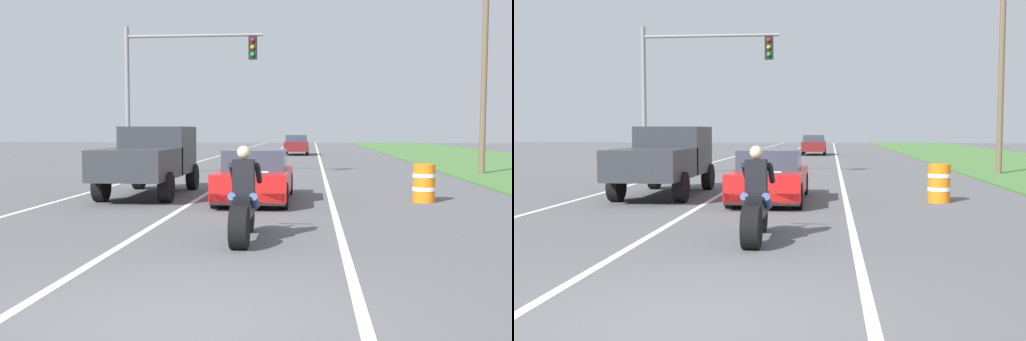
{
  "view_description": "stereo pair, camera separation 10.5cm",
  "coord_description": "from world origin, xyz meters",
  "views": [
    {
      "loc": [
        1.27,
        -5.37,
        1.88
      ],
      "look_at": [
        0.07,
        7.18,
        1.0
      ],
      "focal_mm": 40.8,
      "sensor_mm": 36.0,
      "label": 1
    },
    {
      "loc": [
        1.38,
        -5.36,
        1.88
      ],
      "look_at": [
        0.07,
        7.18,
        1.0
      ],
      "focal_mm": 40.8,
      "sensor_mm": 36.0,
      "label": 2
    }
  ],
  "objects": [
    {
      "name": "construction_barrel_nearest",
      "position": [
        4.19,
        10.04,
        0.5
      ],
      "size": [
        0.58,
        0.58,
        1.0
      ],
      "color": "orange",
      "rests_on": "ground"
    },
    {
      "name": "motorcycle_with_rider",
      "position": [
        0.15,
        4.25,
        0.59
      ],
      "size": [
        0.7,
        2.21,
        1.62
      ],
      "color": "black",
      "rests_on": "ground"
    },
    {
      "name": "utility_pole_roadside",
      "position": [
        8.42,
        19.83,
        3.71
      ],
      "size": [
        0.24,
        0.24,
        7.42
      ],
      "primitive_type": "cylinder",
      "color": "brown",
      "rests_on": "ground"
    },
    {
      "name": "lane_stripe_left_solid",
      "position": [
        -5.4,
        20.0,
        0.0
      ],
      "size": [
        0.14,
        120.0,
        0.01
      ],
      "primitive_type": "cube",
      "color": "white",
      "rests_on": "ground"
    },
    {
      "name": "ground_plane",
      "position": [
        0.0,
        0.0,
        0.0
      ],
      "size": [
        160.0,
        160.0,
        0.0
      ],
      "primitive_type": "plane",
      "color": "#565659"
    },
    {
      "name": "traffic_light_mast_near",
      "position": [
        -4.35,
        17.56,
        4.06
      ],
      "size": [
        5.57,
        0.34,
        6.0
      ],
      "color": "gray",
      "rests_on": "ground"
    },
    {
      "name": "distant_car_far_ahead",
      "position": [
        0.14,
        38.55,
        0.77
      ],
      "size": [
        1.8,
        4.0,
        1.5
      ],
      "color": "maroon",
      "rests_on": "ground"
    },
    {
      "name": "pickup_truck_left_lane_dark_grey",
      "position": [
        -3.34,
        10.95,
        1.11
      ],
      "size": [
        2.02,
        4.8,
        1.98
      ],
      "color": "#2D3035",
      "rests_on": "ground"
    },
    {
      "name": "lane_stripe_centre_dashed",
      "position": [
        -1.8,
        20.0,
        0.0
      ],
      "size": [
        0.14,
        120.0,
        0.01
      ],
      "primitive_type": "cube",
      "color": "white",
      "rests_on": "ground"
    },
    {
      "name": "sports_car_red",
      "position": [
        -0.19,
        9.87,
        0.63
      ],
      "size": [
        1.84,
        4.3,
        1.37
      ],
      "color": "red",
      "rests_on": "ground"
    },
    {
      "name": "lane_stripe_right_solid",
      "position": [
        1.8,
        20.0,
        0.0
      ],
      "size": [
        0.14,
        120.0,
        0.01
      ],
      "primitive_type": "cube",
      "color": "white",
      "rests_on": "ground"
    }
  ]
}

